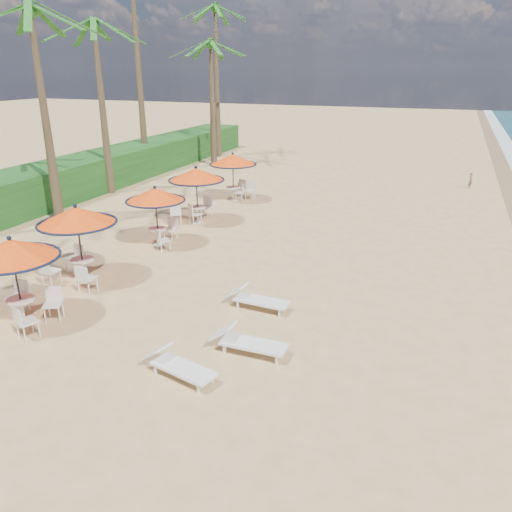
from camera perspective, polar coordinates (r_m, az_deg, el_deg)
The scene contains 15 objects.
ground at distance 11.56m, azimuth -7.77°, elevation -12.64°, with size 160.00×160.00×0.00m, color tan.
scrub_hedge at distance 27.24m, azimuth -22.02°, elevation 7.77°, with size 3.00×40.00×1.80m, color #194716.
station_0 at distance 13.94m, azimuth -25.85°, elevation -0.44°, with size 2.34×2.34×2.44m.
station_1 at distance 16.13m, azimuth -19.94°, elevation 3.30°, with size 2.40×2.40×2.50m.
station_2 at distance 18.79m, azimuth -11.29°, elevation 6.28°, with size 2.21×2.21×2.31m.
station_3 at distance 21.43m, azimuth -6.93°, elevation 8.46°, with size 2.38×2.38×2.49m.
station_4 at distance 25.09m, azimuth -2.48°, elevation 10.31°, with size 2.34×2.34×2.44m.
lounger_near at distance 11.20m, azimuth -9.02°, elevation -12.12°, with size 1.84×0.95×0.63m.
lounger_mid at distance 11.88m, azimuth -1.13°, elevation -9.68°, with size 1.85×0.58×0.66m.
lounger_far at distance 13.95m, azimuth -0.06°, elevation -4.85°, with size 1.82×0.66×0.64m.
palm_3 at distance 22.64m, azimuth -24.25°, elevation 22.93°, with size 5.00×5.00×8.60m.
palm_4 at distance 27.53m, azimuth -17.93°, elevation 22.82°, with size 5.00×5.00×8.51m.
palm_6 at distance 34.52m, azimuth -5.20°, elevation 22.19°, with size 5.00×5.00×7.96m.
palm_7 at distance 38.22m, azimuth -4.68°, elevation 25.48°, with size 5.00×5.00×10.38m.
person at distance 30.43m, azimuth 23.33°, elevation 7.98°, with size 0.34×0.22×0.93m, color brown.
Camera 1 is at (4.88, -8.35, 6.33)m, focal length 35.00 mm.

